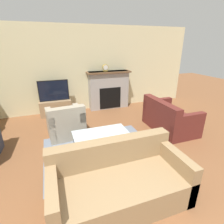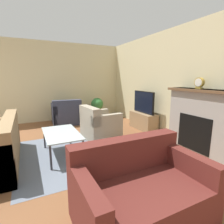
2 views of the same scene
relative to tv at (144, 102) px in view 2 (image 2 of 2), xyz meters
The scene contains 12 objects.
wall_back 0.82m from the tv, 29.00° to the left, with size 8.61×0.06×2.70m.
wall_left 3.20m from the tv, 136.97° to the right, with size 0.06×7.83×2.70m.
area_rug 2.66m from the tv, 72.38° to the right, with size 2.31×1.83×0.00m.
fireplace 1.81m from the tv, ahead, with size 1.48×0.39×1.28m.
tv_stand 0.56m from the tv, 90.00° to the left, with size 0.95×0.37×0.49m.
tv is the anchor object (origin of this frame).
couch_loveseat 3.46m from the tv, 36.62° to the right, with size 0.87×1.38×0.82m.
armchair_by_window 2.56m from the tv, 130.04° to the right, with size 0.89×0.93×0.82m.
armchair_accent 1.56m from the tv, 83.52° to the right, with size 0.90×0.86×0.82m.
coffee_table 2.64m from the tv, 72.92° to the right, with size 1.11×0.63×0.46m.
potted_plant 1.96m from the tv, 156.93° to the right, with size 0.44×0.44×0.78m.
mantel_clock 1.80m from the tv, ahead, with size 0.20×0.07×0.23m.
Camera 2 is at (3.58, 1.52, 1.51)m, focal length 28.00 mm.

